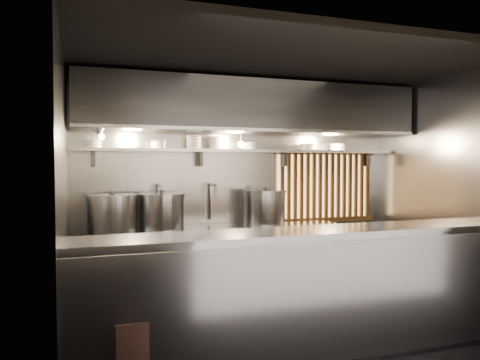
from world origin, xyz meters
TOP-DOWN VIEW (x-y plane):
  - floor at (0.00, 0.00)m, footprint 4.50×4.50m
  - ceiling at (0.00, 0.00)m, footprint 4.50×4.50m
  - wall_back at (0.00, 1.50)m, footprint 4.50×0.00m
  - wall_left at (-2.25, 0.00)m, footprint 0.00×3.00m
  - wall_right at (2.25, 0.00)m, footprint 0.00×3.00m
  - serving_counter at (0.00, -0.96)m, footprint 4.50×0.56m
  - cooking_bench at (-0.30, 1.13)m, footprint 3.00×0.70m
  - bowl_shelf at (0.00, 1.32)m, footprint 4.40×0.34m
  - exhaust_hood at (0.00, 1.10)m, footprint 4.40×0.81m
  - wood_screen at (1.30, 1.45)m, footprint 1.56×0.09m
  - faucet_left at (-1.15, 1.37)m, footprint 0.04×0.30m
  - faucet_right at (-0.45, 1.37)m, footprint 0.04×0.30m
  - heat_lamp at (-1.90, 0.85)m, footprint 0.25×0.35m
  - pendant_bulb at (-0.10, 1.20)m, footprint 0.09×0.09m
  - stock_pot_left at (-1.75, 1.09)m, footprint 0.77×0.77m
  - stock_pot_mid at (-1.15, 1.14)m, footprint 0.64×0.64m
  - stock_pot_right at (0.22, 1.16)m, footprint 0.64×0.64m
  - red_placard at (-1.73, -1.22)m, footprint 0.28×0.05m
  - bowl_stack_0 at (-1.95, 1.32)m, footprint 0.22×0.22m
  - bowl_stack_1 at (-1.16, 1.32)m, footprint 0.22×0.22m
  - bowl_stack_2 at (-0.70, 1.32)m, footprint 0.20×0.20m
  - bowl_stack_3 at (-0.40, 1.32)m, footprint 0.20×0.20m
  - bowl_stack_4 at (0.05, 1.32)m, footprint 0.20×0.20m
  - bowl_stack_5 at (0.94, 1.32)m, footprint 0.24×0.24m
  - bowl_stack_6 at (1.43, 1.32)m, footprint 0.24×0.24m

SIDE VIEW (x-z plane):
  - floor at x=0.00m, z-range 0.00..0.00m
  - red_placard at x=-1.73m, z-range 0.16..0.56m
  - cooking_bench at x=-0.30m, z-range 0.00..0.90m
  - serving_counter at x=0.00m, z-range 0.00..1.13m
  - stock_pot_mid at x=-1.15m, z-range 0.88..1.36m
  - stock_pot_left at x=-1.75m, z-range 0.88..1.37m
  - stock_pot_right at x=0.22m, z-range 0.88..1.38m
  - faucet_left at x=-1.15m, z-range 1.06..1.56m
  - faucet_right at x=-0.45m, z-range 1.06..1.56m
  - wood_screen at x=1.30m, z-range 0.86..1.90m
  - wall_back at x=0.00m, z-range -0.85..3.65m
  - wall_left at x=-2.25m, z-range -0.10..2.90m
  - wall_right at x=2.25m, z-range -0.10..2.90m
  - bowl_shelf at x=0.00m, z-range 1.86..1.90m
  - bowl_stack_5 at x=0.94m, z-range 1.90..1.99m
  - bowl_stack_6 at x=1.43m, z-range 1.90..1.99m
  - bowl_stack_0 at x=-1.95m, z-range 1.90..1.99m
  - bowl_stack_1 at x=-1.16m, z-range 1.90..1.99m
  - bowl_stack_4 at x=0.05m, z-range 1.90..1.99m
  - pendant_bulb at x=-0.10m, z-range 1.87..2.05m
  - bowl_stack_2 at x=-0.70m, z-range 1.90..2.07m
  - bowl_stack_3 at x=-0.40m, z-range 1.90..2.07m
  - heat_lamp at x=-1.90m, z-range 1.97..2.17m
  - exhaust_hood at x=0.00m, z-range 2.10..2.75m
  - ceiling at x=0.00m, z-range 2.80..2.80m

